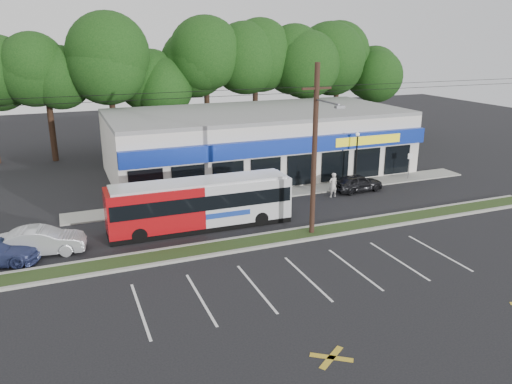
{
  "coord_description": "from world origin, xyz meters",
  "views": [
    {
      "loc": [
        -10.44,
        -23.56,
        11.34
      ],
      "look_at": [
        1.01,
        5.0,
        1.7
      ],
      "focal_mm": 35.0,
      "sensor_mm": 36.0,
      "label": 1
    }
  ],
  "objects_px": {
    "metrobus": "(201,203)",
    "pedestrian_b": "(258,195)",
    "car_dark": "(358,183)",
    "sign_post": "(410,161)",
    "lamp_post": "(357,152)",
    "car_silver": "(41,241)",
    "utility_pole": "(313,146)",
    "pedestrian_a": "(333,185)"
  },
  "relations": [
    {
      "from": "metrobus",
      "to": "pedestrian_b",
      "type": "height_order",
      "value": "metrobus"
    },
    {
      "from": "car_dark",
      "to": "sign_post",
      "type": "bearing_deg",
      "value": -80.7
    },
    {
      "from": "lamp_post",
      "to": "sign_post",
      "type": "height_order",
      "value": "lamp_post"
    },
    {
      "from": "car_dark",
      "to": "car_silver",
      "type": "distance_m",
      "value": 22.52
    },
    {
      "from": "utility_pole",
      "to": "pedestrian_b",
      "type": "relative_size",
      "value": 33.13
    },
    {
      "from": "lamp_post",
      "to": "sign_post",
      "type": "bearing_deg",
      "value": -2.58
    },
    {
      "from": "sign_post",
      "to": "pedestrian_b",
      "type": "height_order",
      "value": "sign_post"
    },
    {
      "from": "car_dark",
      "to": "utility_pole",
      "type": "bearing_deg",
      "value": 128.04
    },
    {
      "from": "car_dark",
      "to": "lamp_post",
      "type": "bearing_deg",
      "value": -28.47
    },
    {
      "from": "metrobus",
      "to": "car_dark",
      "type": "relative_size",
      "value": 2.87
    },
    {
      "from": "car_silver",
      "to": "car_dark",
      "type": "bearing_deg",
      "value": -72.91
    },
    {
      "from": "metrobus",
      "to": "car_silver",
      "type": "relative_size",
      "value": 2.49
    },
    {
      "from": "lamp_post",
      "to": "car_silver",
      "type": "xyz_separation_m",
      "value": [
        -22.95,
        -4.89,
        -1.92
      ]
    },
    {
      "from": "sign_post",
      "to": "car_dark",
      "type": "height_order",
      "value": "sign_post"
    },
    {
      "from": "metrobus",
      "to": "pedestrian_a",
      "type": "xyz_separation_m",
      "value": [
        10.66,
        2.3,
        -0.68
      ]
    },
    {
      "from": "pedestrian_b",
      "to": "utility_pole",
      "type": "bearing_deg",
      "value": 130.76
    },
    {
      "from": "metrobus",
      "to": "car_dark",
      "type": "height_order",
      "value": "metrobus"
    },
    {
      "from": "car_silver",
      "to": "utility_pole",
      "type": "bearing_deg",
      "value": -93.15
    },
    {
      "from": "lamp_post",
      "to": "pedestrian_b",
      "type": "distance_m",
      "value": 9.35
    },
    {
      "from": "lamp_post",
      "to": "metrobus",
      "type": "bearing_deg",
      "value": -162.75
    },
    {
      "from": "car_dark",
      "to": "pedestrian_a",
      "type": "height_order",
      "value": "pedestrian_a"
    },
    {
      "from": "sign_post",
      "to": "pedestrian_a",
      "type": "distance_m",
      "value": 8.4
    },
    {
      "from": "car_dark",
      "to": "pedestrian_a",
      "type": "relative_size",
      "value": 2.13
    },
    {
      "from": "pedestrian_b",
      "to": "car_dark",
      "type": "bearing_deg",
      "value": -145.21
    },
    {
      "from": "lamp_post",
      "to": "car_silver",
      "type": "height_order",
      "value": "lamp_post"
    },
    {
      "from": "car_dark",
      "to": "pedestrian_b",
      "type": "relative_size",
      "value": 2.61
    },
    {
      "from": "metrobus",
      "to": "car_dark",
      "type": "bearing_deg",
      "value": 12.94
    },
    {
      "from": "utility_pole",
      "to": "sign_post",
      "type": "bearing_deg",
      "value": 30.15
    },
    {
      "from": "utility_pole",
      "to": "car_silver",
      "type": "bearing_deg",
      "value": 168.59
    },
    {
      "from": "pedestrian_a",
      "to": "car_silver",
      "type": "bearing_deg",
      "value": 5.2
    },
    {
      "from": "car_dark",
      "to": "pedestrian_b",
      "type": "height_order",
      "value": "pedestrian_b"
    },
    {
      "from": "utility_pole",
      "to": "pedestrian_b",
      "type": "bearing_deg",
      "value": 97.65
    },
    {
      "from": "pedestrian_b",
      "to": "lamp_post",
      "type": "bearing_deg",
      "value": -136.32
    },
    {
      "from": "pedestrian_a",
      "to": "lamp_post",
      "type": "bearing_deg",
      "value": -150.99
    },
    {
      "from": "car_dark",
      "to": "pedestrian_b",
      "type": "xyz_separation_m",
      "value": [
        -8.31,
        -0.24,
        0.08
      ]
    },
    {
      "from": "metrobus",
      "to": "pedestrian_b",
      "type": "relative_size",
      "value": 7.48
    },
    {
      "from": "lamp_post",
      "to": "car_dark",
      "type": "height_order",
      "value": "lamp_post"
    },
    {
      "from": "lamp_post",
      "to": "sign_post",
      "type": "relative_size",
      "value": 1.91
    },
    {
      "from": "pedestrian_a",
      "to": "pedestrian_b",
      "type": "xyz_separation_m",
      "value": [
        -5.81,
        0.32,
        -0.17
      ]
    },
    {
      "from": "utility_pole",
      "to": "metrobus",
      "type": "relative_size",
      "value": 4.43
    },
    {
      "from": "car_dark",
      "to": "pedestrian_b",
      "type": "bearing_deg",
      "value": 88.97
    },
    {
      "from": "metrobus",
      "to": "car_silver",
      "type": "bearing_deg",
      "value": -175.65
    }
  ]
}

